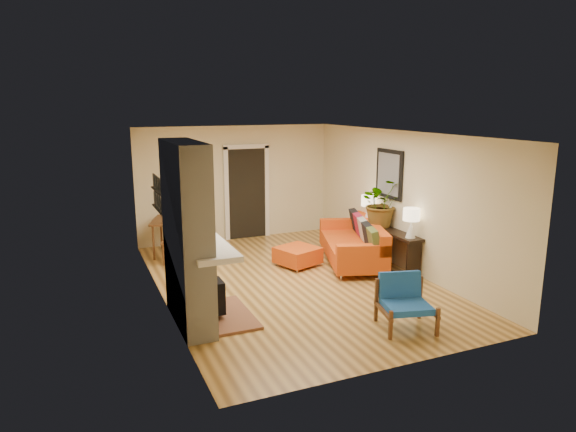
# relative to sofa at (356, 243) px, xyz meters

# --- Properties ---
(room_shell) EXTENTS (6.50, 6.50, 6.50)m
(room_shell) POSITION_rel_sofa_xyz_m (-1.01, 2.09, 0.85)
(room_shell) COLOR #D7A552
(room_shell) RESTS_ON ground
(fireplace) EXTENTS (1.09, 1.68, 2.60)m
(fireplace) POSITION_rel_sofa_xyz_m (-3.62, -1.55, 0.85)
(fireplace) COLOR white
(fireplace) RESTS_ON ground
(sofa) EXTENTS (1.65, 2.46, 0.89)m
(sofa) POSITION_rel_sofa_xyz_m (0.00, 0.00, 0.00)
(sofa) COLOR silver
(sofa) RESTS_ON ground
(ottoman) EXTENTS (0.91, 0.91, 0.36)m
(ottoman) POSITION_rel_sofa_xyz_m (-1.15, 0.26, -0.18)
(ottoman) COLOR silver
(ottoman) RESTS_ON ground
(blue_chair) EXTENTS (0.86, 0.85, 0.74)m
(blue_chair) POSITION_rel_sofa_xyz_m (-0.90, -2.84, 0.01)
(blue_chair) COLOR brown
(blue_chair) RESTS_ON ground
(dining_table) EXTENTS (1.10, 1.72, 0.91)m
(dining_table) POSITION_rel_sofa_xyz_m (-3.20, 2.00, 0.20)
(dining_table) COLOR brown
(dining_table) RESTS_ON ground
(console_table) EXTENTS (0.34, 1.85, 0.72)m
(console_table) POSITION_rel_sofa_xyz_m (0.46, -0.39, 0.18)
(console_table) COLOR black
(console_table) RESTS_ON ground
(lamp_near) EXTENTS (0.30, 0.30, 0.54)m
(lamp_near) POSITION_rel_sofa_xyz_m (0.46, -1.11, 0.67)
(lamp_near) COLOR white
(lamp_near) RESTS_ON console_table
(lamp_far) EXTENTS (0.30, 0.30, 0.54)m
(lamp_far) POSITION_rel_sofa_xyz_m (0.46, 0.33, 0.67)
(lamp_far) COLOR white
(lamp_far) RESTS_ON console_table
(houseplant) EXTENTS (0.96, 0.86, 0.96)m
(houseplant) POSITION_rel_sofa_xyz_m (0.45, -0.17, 0.81)
(houseplant) COLOR #1E5919
(houseplant) RESTS_ON console_table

